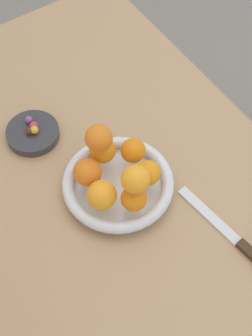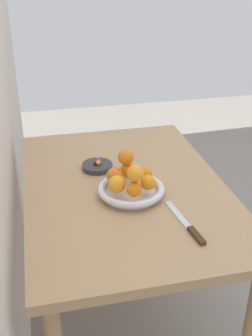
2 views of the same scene
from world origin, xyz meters
name	(u,v)px [view 2 (image 2 of 2)]	position (x,y,z in m)	size (l,w,h in m)	color
ground_plane	(125,323)	(0.00, 0.00, 0.00)	(6.00, 6.00, 0.00)	gray
dining_table	(125,205)	(0.00, 0.00, 0.65)	(1.10, 0.76, 0.74)	tan
fruit_bowl	(131,190)	(-0.08, -0.01, 0.76)	(0.24, 0.24, 0.04)	silver
candy_dish	(97,166)	(0.16, 0.08, 0.75)	(0.12, 0.12, 0.02)	#333338
orange_0	(148,182)	(-0.11, -0.06, 0.81)	(0.06, 0.06, 0.06)	orange
orange_1	(145,174)	(-0.05, -0.07, 0.81)	(0.06, 0.06, 0.06)	orange
orange_2	(128,170)	(-0.01, -0.01, 0.81)	(0.06, 0.06, 0.06)	orange
orange_3	(115,176)	(-0.04, 0.05, 0.81)	(0.06, 0.06, 0.06)	orange
orange_4	(117,184)	(-0.11, 0.05, 0.81)	(0.06, 0.06, 0.06)	orange
orange_5	(135,189)	(-0.15, 0.00, 0.81)	(0.06, 0.06, 0.06)	orange
orange_6	(127,157)	(-0.02, 0.00, 0.87)	(0.06, 0.06, 0.06)	orange
orange_7	(136,173)	(-0.14, -0.01, 0.86)	(0.06, 0.06, 0.06)	orange
candy_ball_0	(99,161)	(0.16, 0.07, 0.77)	(0.02, 0.02, 0.02)	#C6384C
candy_ball_1	(98,159)	(0.18, 0.07, 0.77)	(0.02, 0.02, 0.02)	#8C4C99
candy_ball_2	(95,163)	(0.15, 0.09, 0.77)	(0.02, 0.02, 0.02)	#472819
candy_ball_3	(98,163)	(0.15, 0.08, 0.77)	(0.02, 0.02, 0.02)	gold
knife	(187,225)	(-0.31, -0.14, 0.75)	(0.26, 0.05, 0.01)	#3F2819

